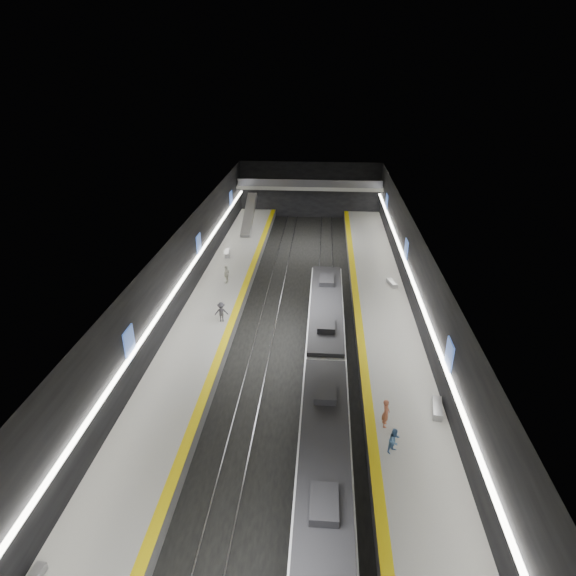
# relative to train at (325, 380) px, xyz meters

# --- Properties ---
(ground) EXTENTS (70.00, 70.00, 0.00)m
(ground) POSITION_rel_train_xyz_m (-2.50, 7.66, -2.20)
(ground) COLOR black
(ground) RESTS_ON ground
(ceiling) EXTENTS (20.00, 70.00, 0.04)m
(ceiling) POSITION_rel_train_xyz_m (-2.50, 7.66, 5.80)
(ceiling) COLOR beige
(ceiling) RESTS_ON wall_left
(wall_left) EXTENTS (0.04, 70.00, 8.00)m
(wall_left) POSITION_rel_train_xyz_m (-12.50, 7.66, 1.80)
(wall_left) COLOR black
(wall_left) RESTS_ON ground
(wall_right) EXTENTS (0.04, 70.00, 8.00)m
(wall_right) POSITION_rel_train_xyz_m (7.50, 7.66, 1.80)
(wall_right) COLOR black
(wall_right) RESTS_ON ground
(wall_back) EXTENTS (20.00, 0.04, 8.00)m
(wall_back) POSITION_rel_train_xyz_m (-2.50, 42.66, 1.80)
(wall_back) COLOR black
(wall_back) RESTS_ON ground
(platform_left) EXTENTS (5.00, 70.00, 1.00)m
(platform_left) POSITION_rel_train_xyz_m (-10.00, 7.66, -1.70)
(platform_left) COLOR slate
(platform_left) RESTS_ON ground
(tile_surface_left) EXTENTS (5.00, 70.00, 0.02)m
(tile_surface_left) POSITION_rel_train_xyz_m (-10.00, 7.66, -1.19)
(tile_surface_left) COLOR #A9A9A4
(tile_surface_left) RESTS_ON platform_left
(tactile_strip_left) EXTENTS (0.60, 70.00, 0.02)m
(tactile_strip_left) POSITION_rel_train_xyz_m (-7.80, 7.66, -1.18)
(tactile_strip_left) COLOR yellow
(tactile_strip_left) RESTS_ON platform_left
(platform_right) EXTENTS (5.00, 70.00, 1.00)m
(platform_right) POSITION_rel_train_xyz_m (5.00, 7.66, -1.70)
(platform_right) COLOR slate
(platform_right) RESTS_ON ground
(tile_surface_right) EXTENTS (5.00, 70.00, 0.02)m
(tile_surface_right) POSITION_rel_train_xyz_m (5.00, 7.66, -1.19)
(tile_surface_right) COLOR #A9A9A4
(tile_surface_right) RESTS_ON platform_right
(tactile_strip_right) EXTENTS (0.60, 70.00, 0.02)m
(tactile_strip_right) POSITION_rel_train_xyz_m (2.80, 7.66, -1.18)
(tactile_strip_right) COLOR yellow
(tactile_strip_right) RESTS_ON platform_right
(rails) EXTENTS (6.52, 70.00, 0.12)m
(rails) POSITION_rel_train_xyz_m (-2.50, 7.66, -2.14)
(rails) COLOR gray
(rails) RESTS_ON ground
(train) EXTENTS (2.69, 30.04, 3.60)m
(train) POSITION_rel_train_xyz_m (0.00, 0.00, 0.00)
(train) COLOR #0F0F37
(train) RESTS_ON ground
(ad_posters) EXTENTS (19.94, 53.50, 2.20)m
(ad_posters) POSITION_rel_train_xyz_m (-2.50, 8.66, 2.30)
(ad_posters) COLOR #3959AC
(ad_posters) RESTS_ON wall_left
(cove_light_left) EXTENTS (0.25, 68.60, 0.12)m
(cove_light_left) POSITION_rel_train_xyz_m (-12.30, 7.66, 1.60)
(cove_light_left) COLOR white
(cove_light_left) RESTS_ON wall_left
(cove_light_right) EXTENTS (0.25, 68.60, 0.12)m
(cove_light_right) POSITION_rel_train_xyz_m (7.30, 7.66, 1.60)
(cove_light_right) COLOR white
(cove_light_right) RESTS_ON wall_right
(mezzanine_bridge) EXTENTS (20.00, 3.00, 1.50)m
(mezzanine_bridge) POSITION_rel_train_xyz_m (-2.50, 40.59, 2.84)
(mezzanine_bridge) COLOR gray
(mezzanine_bridge) RESTS_ON wall_left
(escalator) EXTENTS (1.20, 7.50, 3.92)m
(escalator) POSITION_rel_train_xyz_m (-10.00, 33.66, 0.70)
(escalator) COLOR #99999E
(escalator) RESTS_ON platform_left
(bench_left_far) EXTENTS (0.87, 2.03, 0.48)m
(bench_left_far) POSITION_rel_train_xyz_m (-11.08, 24.14, -0.96)
(bench_left_far) COLOR #99999E
(bench_left_far) RESTS_ON platform_left
(bench_right_near) EXTENTS (0.86, 2.04, 0.48)m
(bench_right_near) POSITION_rel_train_xyz_m (7.00, -1.11, -0.96)
(bench_right_near) COLOR #99999E
(bench_right_near) RESTS_ON platform_right
(bench_right_far) EXTENTS (0.93, 1.77, 0.42)m
(bench_right_far) POSITION_rel_train_xyz_m (6.38, 17.51, -0.99)
(bench_right_far) COLOR #99999E
(bench_right_far) RESTS_ON platform_right
(passenger_right_a) EXTENTS (0.51, 0.72, 1.85)m
(passenger_right_a) POSITION_rel_train_xyz_m (3.62, -2.65, -0.27)
(passenger_right_a) COLOR #C56A49
(passenger_right_a) RESTS_ON platform_right
(passenger_right_b) EXTENTS (0.95, 0.95, 1.55)m
(passenger_right_b) POSITION_rel_train_xyz_m (3.88, -4.74, -0.42)
(passenger_right_b) COLOR #517DB1
(passenger_right_b) RESTS_ON platform_right
(passenger_left_a) EXTENTS (0.64, 1.12, 1.80)m
(passenger_left_a) POSITION_rel_train_xyz_m (-9.68, 16.80, -0.30)
(passenger_left_a) COLOR silver
(passenger_left_a) RESTS_ON platform_left
(passenger_left_b) EXTENTS (1.20, 0.81, 1.73)m
(passenger_left_b) POSITION_rel_train_xyz_m (-8.63, 9.18, -0.33)
(passenger_left_b) COLOR #3C3B42
(passenger_left_b) RESTS_ON platform_left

